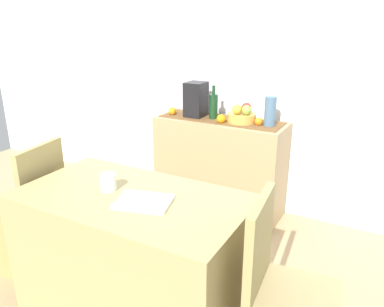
{
  "coord_description": "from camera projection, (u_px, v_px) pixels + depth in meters",
  "views": [
    {
      "loc": [
        1.27,
        -1.93,
        1.64
      ],
      "look_at": [
        0.01,
        0.37,
        0.71
      ],
      "focal_mm": 35.5,
      "sensor_mm": 36.0,
      "label": 1
    }
  ],
  "objects": [
    {
      "name": "dining_table",
      "position": [
        135.0,
        254.0,
        2.17
      ],
      "size": [
        1.26,
        0.7,
        0.74
      ],
      "primitive_type": "cube",
      "color": "tan",
      "rests_on": "ground"
    },
    {
      "name": "apple_left",
      "position": [
        237.0,
        109.0,
        3.04
      ],
      "size": [
        0.08,
        0.08,
        0.08
      ],
      "primitive_type": "sphere",
      "color": "gold",
      "rests_on": "fruit_bowl"
    },
    {
      "name": "room_wall_rear",
      "position": [
        236.0,
        55.0,
        3.24
      ],
      "size": [
        6.4,
        0.06,
        2.7
      ],
      "primitive_type": "cube",
      "color": "silver",
      "rests_on": "ground"
    },
    {
      "name": "apple_rear",
      "position": [
        247.0,
        110.0,
        3.02
      ],
      "size": [
        0.08,
        0.08,
        0.08
      ],
      "primitive_type": "sphere",
      "color": "#8BA943",
      "rests_on": "fruit_bowl"
    },
    {
      "name": "wine_bottle",
      "position": [
        213.0,
        106.0,
        3.19
      ],
      "size": [
        0.07,
        0.07,
        0.28
      ],
      "color": "#16391E",
      "rests_on": "sideboard_console"
    },
    {
      "name": "ground_plane",
      "position": [
        166.0,
        263.0,
        2.71
      ],
      "size": [
        6.4,
        6.4,
        0.02
      ],
      "primitive_type": "cube",
      "color": "tan",
      "rests_on": "ground"
    },
    {
      "name": "orange_loose_mid",
      "position": [
        172.0,
        111.0,
        3.35
      ],
      "size": [
        0.07,
        0.07,
        0.07
      ],
      "primitive_type": "sphere",
      "color": "orange",
      "rests_on": "sideboard_console"
    },
    {
      "name": "ceramic_vase",
      "position": [
        270.0,
        112.0,
        2.97
      ],
      "size": [
        0.09,
        0.09,
        0.24
      ],
      "primitive_type": "cylinder",
      "color": "slate",
      "rests_on": "sideboard_console"
    },
    {
      "name": "chair_near_window",
      "position": [
        31.0,
        230.0,
        2.61
      ],
      "size": [
        0.45,
        0.45,
        0.9
      ],
      "color": "tan",
      "rests_on": "ground"
    },
    {
      "name": "fruit_bowl",
      "position": [
        242.0,
        118.0,
        3.1
      ],
      "size": [
        0.24,
        0.24,
        0.07
      ],
      "primitive_type": "cylinder",
      "color": "gold",
      "rests_on": "table_runner"
    },
    {
      "name": "coffee_maker",
      "position": [
        196.0,
        100.0,
        3.26
      ],
      "size": [
        0.16,
        0.18,
        0.3
      ],
      "primitive_type": "cube",
      "color": "black",
      "rests_on": "sideboard_console"
    },
    {
      "name": "apple_upper",
      "position": [
        247.0,
        107.0,
        3.11
      ],
      "size": [
        0.08,
        0.08,
        0.08
      ],
      "primitive_type": "sphere",
      "color": "red",
      "rests_on": "fruit_bowl"
    },
    {
      "name": "table_runner",
      "position": [
        221.0,
        120.0,
        3.2
      ],
      "size": [
        1.04,
        0.32,
        0.01
      ],
      "primitive_type": "cube",
      "color": "brown",
      "rests_on": "sideboard_console"
    },
    {
      "name": "coffee_cup",
      "position": [
        108.0,
        182.0,
        2.1
      ],
      "size": [
        0.09,
        0.09,
        0.1
      ],
      "primitive_type": "cylinder",
      "color": "silver",
      "rests_on": "dining_table"
    },
    {
      "name": "open_book",
      "position": [
        144.0,
        202.0,
        1.96
      ],
      "size": [
        0.33,
        0.28,
        0.02
      ],
      "primitive_type": "cube",
      "rotation": [
        0.0,
        0.0,
        0.26
      ],
      "color": "white",
      "rests_on": "dining_table"
    },
    {
      "name": "apple_center",
      "position": [
        238.0,
        108.0,
        3.11
      ],
      "size": [
        0.07,
        0.07,
        0.07
      ],
      "primitive_type": "sphere",
      "color": "gold",
      "rests_on": "fruit_bowl"
    },
    {
      "name": "orange_loose_near_bowl",
      "position": [
        259.0,
        122.0,
        3.02
      ],
      "size": [
        0.07,
        0.07,
        0.07
      ],
      "primitive_type": "sphere",
      "color": "orange",
      "rests_on": "sideboard_console"
    },
    {
      "name": "orange_loose_end",
      "position": [
        221.0,
        119.0,
        3.08
      ],
      "size": [
        0.07,
        0.07,
        0.07
      ],
      "primitive_type": "sphere",
      "color": "orange",
      "rests_on": "sideboard_console"
    },
    {
      "name": "sideboard_console",
      "position": [
        219.0,
        166.0,
        3.34
      ],
      "size": [
        1.11,
        0.42,
        0.84
      ],
      "primitive_type": "cube",
      "color": "tan",
      "rests_on": "ground"
    }
  ]
}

